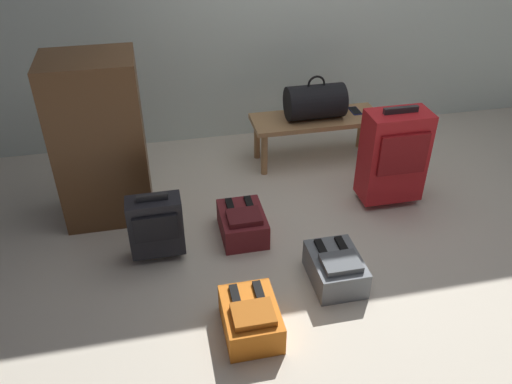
{
  "coord_description": "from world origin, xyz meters",
  "views": [
    {
      "loc": [
        -1.19,
        -2.47,
        2.11
      ],
      "look_at": [
        -0.6,
        0.25,
        0.25
      ],
      "focal_mm": 36.29,
      "sensor_mm": 36.0,
      "label": 1
    }
  ],
  "objects_px": {
    "backpack_grey": "(336,268)",
    "duffel_bag_black": "(315,102)",
    "backpack_maroon": "(242,223)",
    "bench": "(316,124)",
    "suitcase_upright_red": "(394,155)",
    "side_cabinet": "(100,141)",
    "backpack_orange": "(251,318)",
    "suitcase_small_charcoal": "(156,226)",
    "cell_phone": "(355,111)"
  },
  "relations": [
    {
      "from": "backpack_orange",
      "to": "backpack_maroon",
      "type": "relative_size",
      "value": 1.0
    },
    {
      "from": "backpack_maroon",
      "to": "backpack_grey",
      "type": "relative_size",
      "value": 1.0
    },
    {
      "from": "cell_phone",
      "to": "backpack_orange",
      "type": "height_order",
      "value": "cell_phone"
    },
    {
      "from": "backpack_orange",
      "to": "backpack_grey",
      "type": "bearing_deg",
      "value": 25.92
    },
    {
      "from": "cell_phone",
      "to": "backpack_maroon",
      "type": "distance_m",
      "value": 1.42
    },
    {
      "from": "backpack_grey",
      "to": "backpack_orange",
      "type": "bearing_deg",
      "value": -154.08
    },
    {
      "from": "bench",
      "to": "suitcase_upright_red",
      "type": "xyz_separation_m",
      "value": [
        0.33,
        -0.68,
        0.05
      ]
    },
    {
      "from": "backpack_orange",
      "to": "side_cabinet",
      "type": "height_order",
      "value": "side_cabinet"
    },
    {
      "from": "suitcase_upright_red",
      "to": "duffel_bag_black",
      "type": "bearing_deg",
      "value": 117.34
    },
    {
      "from": "duffel_bag_black",
      "to": "backpack_grey",
      "type": "relative_size",
      "value": 1.16
    },
    {
      "from": "bench",
      "to": "backpack_maroon",
      "type": "relative_size",
      "value": 2.63
    },
    {
      "from": "suitcase_upright_red",
      "to": "suitcase_small_charcoal",
      "type": "relative_size",
      "value": 1.58
    },
    {
      "from": "duffel_bag_black",
      "to": "backpack_orange",
      "type": "bearing_deg",
      "value": -117.06
    },
    {
      "from": "backpack_orange",
      "to": "backpack_grey",
      "type": "distance_m",
      "value": 0.62
    },
    {
      "from": "backpack_orange",
      "to": "backpack_maroon",
      "type": "bearing_deg",
      "value": 82.12
    },
    {
      "from": "suitcase_upright_red",
      "to": "backpack_grey",
      "type": "relative_size",
      "value": 1.91
    },
    {
      "from": "duffel_bag_black",
      "to": "cell_phone",
      "type": "relative_size",
      "value": 3.06
    },
    {
      "from": "side_cabinet",
      "to": "duffel_bag_black",
      "type": "bearing_deg",
      "value": 14.23
    },
    {
      "from": "bench",
      "to": "backpack_grey",
      "type": "bearing_deg",
      "value": -102.47
    },
    {
      "from": "bench",
      "to": "backpack_maroon",
      "type": "distance_m",
      "value": 1.15
    },
    {
      "from": "cell_phone",
      "to": "backpack_maroon",
      "type": "height_order",
      "value": "cell_phone"
    },
    {
      "from": "backpack_maroon",
      "to": "backpack_orange",
      "type": "bearing_deg",
      "value": -97.88
    },
    {
      "from": "bench",
      "to": "duffel_bag_black",
      "type": "height_order",
      "value": "duffel_bag_black"
    },
    {
      "from": "bench",
      "to": "backpack_orange",
      "type": "height_order",
      "value": "bench"
    },
    {
      "from": "duffel_bag_black",
      "to": "suitcase_upright_red",
      "type": "height_order",
      "value": "suitcase_upright_red"
    },
    {
      "from": "backpack_grey",
      "to": "side_cabinet",
      "type": "xyz_separation_m",
      "value": [
        -1.28,
        0.98,
        0.46
      ]
    },
    {
      "from": "backpack_orange",
      "to": "suitcase_small_charcoal",
      "type": "bearing_deg",
      "value": 121.62
    },
    {
      "from": "cell_phone",
      "to": "duffel_bag_black",
      "type": "bearing_deg",
      "value": -173.64
    },
    {
      "from": "suitcase_upright_red",
      "to": "backpack_orange",
      "type": "distance_m",
      "value": 1.56
    },
    {
      "from": "duffel_bag_black",
      "to": "backpack_maroon",
      "type": "relative_size",
      "value": 1.16
    },
    {
      "from": "suitcase_small_charcoal",
      "to": "backpack_orange",
      "type": "bearing_deg",
      "value": -58.38
    },
    {
      "from": "backpack_maroon",
      "to": "backpack_grey",
      "type": "xyz_separation_m",
      "value": [
        0.44,
        -0.53,
        0.0
      ]
    },
    {
      "from": "side_cabinet",
      "to": "backpack_grey",
      "type": "bearing_deg",
      "value": -37.55
    },
    {
      "from": "suitcase_upright_red",
      "to": "bench",
      "type": "bearing_deg",
      "value": 116.14
    },
    {
      "from": "suitcase_upright_red",
      "to": "backpack_orange",
      "type": "height_order",
      "value": "suitcase_upright_red"
    },
    {
      "from": "backpack_orange",
      "to": "backpack_maroon",
      "type": "xyz_separation_m",
      "value": [
        0.11,
        0.8,
        0.0
      ]
    },
    {
      "from": "backpack_maroon",
      "to": "bench",
      "type": "bearing_deg",
      "value": 48.49
    },
    {
      "from": "suitcase_upright_red",
      "to": "side_cabinet",
      "type": "height_order",
      "value": "side_cabinet"
    },
    {
      "from": "suitcase_small_charcoal",
      "to": "backpack_orange",
      "type": "relative_size",
      "value": 1.21
    },
    {
      "from": "backpack_orange",
      "to": "backpack_grey",
      "type": "height_order",
      "value": "same"
    },
    {
      "from": "cell_phone",
      "to": "suitcase_small_charcoal",
      "type": "xyz_separation_m",
      "value": [
        -1.62,
        -0.99,
        -0.14
      ]
    },
    {
      "from": "cell_phone",
      "to": "side_cabinet",
      "type": "distance_m",
      "value": 1.97
    },
    {
      "from": "side_cabinet",
      "to": "cell_phone",
      "type": "bearing_deg",
      "value": 12.83
    },
    {
      "from": "side_cabinet",
      "to": "suitcase_small_charcoal",
      "type": "bearing_deg",
      "value": -62.14
    },
    {
      "from": "duffel_bag_black",
      "to": "backpack_maroon",
      "type": "xyz_separation_m",
      "value": [
        -0.73,
        -0.84,
        -0.41
      ]
    },
    {
      "from": "bench",
      "to": "backpack_grey",
      "type": "distance_m",
      "value": 1.43
    },
    {
      "from": "backpack_grey",
      "to": "duffel_bag_black",
      "type": "bearing_deg",
      "value": 78.24
    },
    {
      "from": "backpack_maroon",
      "to": "backpack_grey",
      "type": "height_order",
      "value": "same"
    },
    {
      "from": "duffel_bag_black",
      "to": "suitcase_small_charcoal",
      "type": "height_order",
      "value": "duffel_bag_black"
    },
    {
      "from": "bench",
      "to": "duffel_bag_black",
      "type": "bearing_deg",
      "value": -180.0
    }
  ]
}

